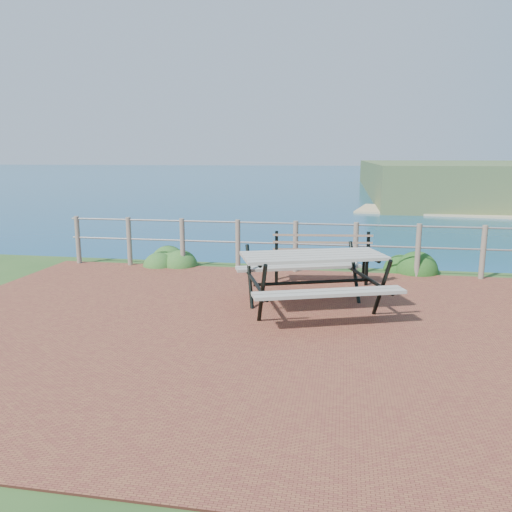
{
  "coord_description": "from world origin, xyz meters",
  "views": [
    {
      "loc": [
        0.9,
        -6.21,
        2.24
      ],
      "look_at": [
        -0.4,
        1.14,
        0.75
      ],
      "focal_mm": 35.0,
      "sensor_mm": 36.0,
      "label": 1
    }
  ],
  "objects": [
    {
      "name": "ground",
      "position": [
        0.0,
        0.0,
        0.0
      ],
      "size": [
        10.0,
        7.0,
        0.12
      ],
      "primitive_type": "cube",
      "color": "brown",
      "rests_on": "ground"
    },
    {
      "name": "ocean",
      "position": [
        0.0,
        200.0,
        0.0
      ],
      "size": [
        1200.0,
        1200.0,
        0.0
      ],
      "primitive_type": "plane",
      "color": "#135A75",
      "rests_on": "ground"
    },
    {
      "name": "safety_railing",
      "position": [
        0.0,
        3.35,
        0.57
      ],
      "size": [
        9.4,
        0.1,
        1.0
      ],
      "color": "#6B5B4C",
      "rests_on": "ground"
    },
    {
      "name": "picnic_table",
      "position": [
        0.49,
        0.82,
        0.54
      ],
      "size": [
        2.17,
        1.66,
        0.85
      ],
      "rotation": [
        0.0,
        0.0,
        0.35
      ],
      "color": "gray",
      "rests_on": "ground"
    },
    {
      "name": "park_bench",
      "position": [
        0.53,
        2.57,
        0.63
      ],
      "size": [
        1.74,
        0.62,
        0.96
      ],
      "rotation": [
        0.0,
        0.0,
        0.12
      ],
      "color": "brown",
      "rests_on": "ground"
    },
    {
      "name": "shrub_lip_west",
      "position": [
        -2.63,
        3.65,
        0.0
      ],
      "size": [
        0.87,
        0.87,
        0.65
      ],
      "primitive_type": "ellipsoid",
      "color": "#265921",
      "rests_on": "ground"
    },
    {
      "name": "shrub_lip_east",
      "position": [
        2.32,
        3.95,
        0.0
      ],
      "size": [
        0.86,
        0.86,
        0.63
      ],
      "primitive_type": "ellipsoid",
      "color": "#1B4114",
      "rests_on": "ground"
    }
  ]
}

